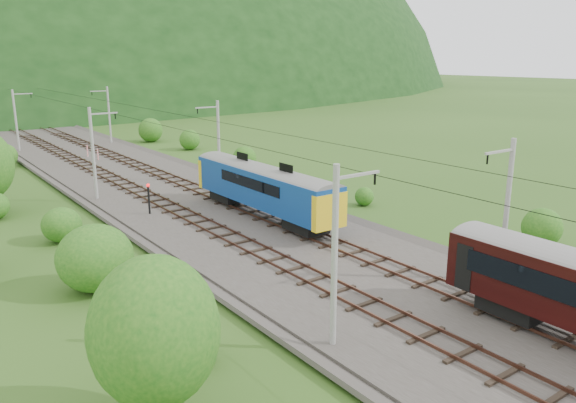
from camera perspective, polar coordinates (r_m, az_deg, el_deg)
ground at (r=29.59m, az=13.87°, el=-10.90°), size 600.00×600.00×0.00m
railbed at (r=36.17m, az=1.70°, el=-5.42°), size 14.00×220.00×0.30m
track_left at (r=34.76m, az=-1.44°, el=-5.88°), size 2.40×220.00×0.27m
track_right at (r=37.53m, az=4.61°, el=-4.35°), size 2.40×220.00×0.27m
catenary_left at (r=51.62m, az=-19.12°, el=4.84°), size 2.54×192.28×8.00m
catenary_right at (r=56.36m, az=-7.14°, el=6.29°), size 2.54×192.28×8.00m
overhead_wires at (r=34.42m, az=1.79°, el=5.52°), size 4.83×198.00×0.03m
hazard_post_near at (r=74.58m, az=-19.71°, el=4.87°), size 0.16×0.16×1.46m
hazard_post_far at (r=71.76m, az=-18.76°, el=4.56°), size 0.15×0.15×1.37m
signal at (r=45.79m, az=-13.97°, el=0.53°), size 0.27×0.27×2.46m
vegetation_left at (r=33.68m, az=-23.96°, el=-3.31°), size 12.48×144.47×6.96m
vegetation_right at (r=60.59m, az=-1.99°, el=3.89°), size 5.54×105.54×3.20m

